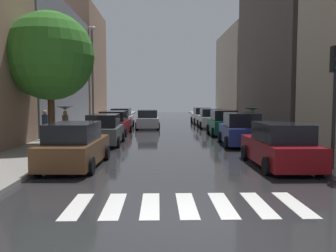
{
  "coord_description": "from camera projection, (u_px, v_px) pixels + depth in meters",
  "views": [
    {
      "loc": [
        -0.69,
        -7.52,
        2.66
      ],
      "look_at": [
        -0.09,
        15.03,
        0.89
      ],
      "focal_mm": 38.2,
      "sensor_mm": 36.0,
      "label": 1
    }
  ],
  "objects": [
    {
      "name": "parked_car_right_third",
      "position": [
        223.0,
        123.0,
        25.78
      ],
      "size": [
        2.07,
        4.27,
        1.8
      ],
      "rotation": [
        0.0,
        0.0,
        1.56
      ],
      "color": "#0C4C2D",
      "rests_on": "ground"
    },
    {
      "name": "sidewalk_left",
      "position": [
        93.0,
        127.0,
        31.46
      ],
      "size": [
        3.0,
        72.0,
        0.15
      ],
      "primitive_type": "cube",
      "color": "gray",
      "rests_on": "ground"
    },
    {
      "name": "parked_car_left_nearest",
      "position": [
        75.0,
        146.0,
        13.78
      ],
      "size": [
        2.2,
        4.66,
        1.72
      ],
      "rotation": [
        0.0,
        0.0,
        1.54
      ],
      "color": "brown",
      "rests_on": "ground"
    },
    {
      "name": "pedestrian_near_tree",
      "position": [
        252.0,
        114.0,
        24.35
      ],
      "size": [
        1.11,
        1.11,
        1.85
      ],
      "rotation": [
        0.0,
        0.0,
        2.91
      ],
      "color": "#38513D",
      "rests_on": "sidewalk_right"
    },
    {
      "name": "traffic_light_right_corner",
      "position": [
        336.0,
        80.0,
        12.37
      ],
      "size": [
        0.3,
        0.42,
        4.3
      ],
      "color": "black",
      "rests_on": "sidewalk_right"
    },
    {
      "name": "building_left_mid",
      "position": [
        33.0,
        68.0,
        29.36
      ],
      "size": [
        6.0,
        15.55,
        10.16
      ],
      "primitive_type": "cube",
      "color": "slate",
      "rests_on": "ground"
    },
    {
      "name": "ground_plane",
      "position": [
        166.0,
        128.0,
        31.64
      ],
      "size": [
        28.0,
        72.0,
        0.04
      ],
      "primitive_type": "cube",
      "color": "#262629"
    },
    {
      "name": "parked_car_right_nearest",
      "position": [
        280.0,
        146.0,
        13.76
      ],
      "size": [
        2.12,
        4.67,
        1.72
      ],
      "rotation": [
        0.0,
        0.0,
        1.57
      ],
      "color": "maroon",
      "rests_on": "ground"
    },
    {
      "name": "parked_car_right_second",
      "position": [
        241.0,
        130.0,
        20.11
      ],
      "size": [
        2.32,
        4.38,
        1.82
      ],
      "rotation": [
        0.0,
        0.0,
        1.52
      ],
      "color": "navy",
      "rests_on": "ground"
    },
    {
      "name": "pedestrian_foreground",
      "position": [
        65.0,
        116.0,
        21.19
      ],
      "size": [
        1.02,
        1.02,
        2.02
      ],
      "rotation": [
        0.0,
        0.0,
        6.03
      ],
      "color": "#38513D",
      "rests_on": "sidewalk_left"
    },
    {
      "name": "street_tree_left",
      "position": [
        50.0,
        56.0,
        19.01
      ],
      "size": [
        4.7,
        4.7,
        7.09
      ],
      "color": "#513823",
      "rests_on": "sidewalk_left"
    },
    {
      "name": "parked_car_right_fifth",
      "position": [
        202.0,
        116.0,
        37.29
      ],
      "size": [
        2.06,
        4.28,
        1.66
      ],
      "rotation": [
        0.0,
        0.0,
        1.59
      ],
      "color": "silver",
      "rests_on": "ground"
    },
    {
      "name": "parked_car_left_second",
      "position": [
        104.0,
        131.0,
        20.36
      ],
      "size": [
        2.07,
        4.14,
        1.74
      ],
      "rotation": [
        0.0,
        0.0,
        1.57
      ],
      "color": "#474C51",
      "rests_on": "ground"
    },
    {
      "name": "lamp_post_left",
      "position": [
        92.0,
        72.0,
        26.26
      ],
      "size": [
        0.6,
        0.28,
        7.73
      ],
      "color": "#595B60",
      "rests_on": "sidewalk_left"
    },
    {
      "name": "parked_car_right_fourth",
      "position": [
        210.0,
        119.0,
        32.11
      ],
      "size": [
        2.18,
        4.11,
        1.7
      ],
      "rotation": [
        0.0,
        0.0,
        1.55
      ],
      "color": "silver",
      "rests_on": "ground"
    },
    {
      "name": "building_left_far",
      "position": [
        75.0,
        66.0,
        44.08
      ],
      "size": [
        6.0,
        12.14,
        13.29
      ],
      "primitive_type": "cube",
      "color": "#8C6B56",
      "rests_on": "ground"
    },
    {
      "name": "building_right_far",
      "position": [
        248.0,
        75.0,
        46.77
      ],
      "size": [
        6.0,
        14.63,
        11.25
      ],
      "primitive_type": "cube",
      "color": "#B2A38C",
      "rests_on": "ground"
    },
    {
      "name": "parked_car_left_third",
      "position": [
        115.0,
        124.0,
        26.0
      ],
      "size": [
        2.31,
        4.73,
        1.72
      ],
      "rotation": [
        0.0,
        0.0,
        1.53
      ],
      "color": "maroon",
      "rests_on": "ground"
    },
    {
      "name": "parked_car_left_fourth",
      "position": [
        122.0,
        119.0,
        31.82
      ],
      "size": [
        2.08,
        4.22,
        1.74
      ],
      "rotation": [
        0.0,
        0.0,
        1.54
      ],
      "color": "#B2B7BF",
      "rests_on": "ground"
    },
    {
      "name": "sidewalk_right",
      "position": [
        239.0,
        127.0,
        31.81
      ],
      "size": [
        3.0,
        72.0,
        0.15
      ],
      "primitive_type": "cube",
      "color": "gray",
      "rests_on": "ground"
    },
    {
      "name": "car_midroad",
      "position": [
        147.0,
        120.0,
        31.28
      ],
      "size": [
        2.19,
        4.56,
        1.63
      ],
      "rotation": [
        0.0,
        0.0,
        1.6
      ],
      "color": "#B2B7BF",
      "rests_on": "ground"
    },
    {
      "name": "crosswalk_stripes",
      "position": [
        187.0,
        205.0,
        8.86
      ],
      "size": [
        5.85,
        2.2,
        0.01
      ],
      "color": "silver",
      "rests_on": "ground"
    },
    {
      "name": "pedestrian_far_side",
      "position": [
        45.0,
        124.0,
        21.44
      ],
      "size": [
        0.36,
        0.36,
        1.79
      ],
      "rotation": [
        0.0,
        0.0,
        5.28
      ],
      "color": "#38513D",
      "rests_on": "sidewalk_left"
    }
  ]
}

